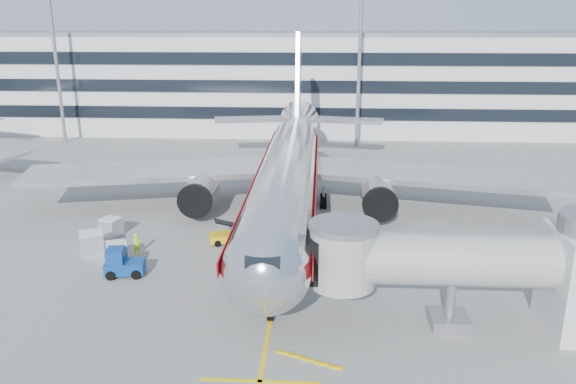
# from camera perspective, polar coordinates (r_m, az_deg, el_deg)

# --- Properties ---
(ground) EXTENTS (180.00, 180.00, 0.00)m
(ground) POSITION_cam_1_polar(r_m,az_deg,el_deg) (41.56, -0.81, -7.41)
(ground) COLOR gray
(ground) RESTS_ON ground
(lead_in_line) EXTENTS (0.25, 70.00, 0.01)m
(lead_in_line) POSITION_cam_1_polar(r_m,az_deg,el_deg) (50.83, 0.00, -2.78)
(lead_in_line) COLOR yellow
(lead_in_line) RESTS_ON ground
(stop_bar) EXTENTS (6.00, 0.25, 0.01)m
(stop_bar) POSITION_cam_1_polar(r_m,az_deg,el_deg) (29.42, -2.88, -18.65)
(stop_bar) COLOR yellow
(stop_bar) RESTS_ON ground
(main_jet) EXTENTS (50.95, 48.70, 16.06)m
(main_jet) POSITION_cam_1_polar(r_m,az_deg,el_deg) (51.23, 0.12, 2.33)
(main_jet) COLOR silver
(main_jet) RESTS_ON ground
(jet_bridge) EXTENTS (17.80, 4.50, 7.00)m
(jet_bridge) POSITION_cam_1_polar(r_m,az_deg,el_deg) (33.91, 19.27, -7.07)
(jet_bridge) COLOR silver
(jet_bridge) RESTS_ON ground
(terminal) EXTENTS (150.00, 24.25, 15.60)m
(terminal) POSITION_cam_1_polar(r_m,az_deg,el_deg) (96.23, 1.70, 11.31)
(terminal) COLOR silver
(terminal) RESTS_ON ground
(light_mast_west) EXTENTS (2.40, 1.20, 25.45)m
(light_mast_west) POSITION_cam_1_polar(r_m,az_deg,el_deg) (88.32, -22.72, 14.18)
(light_mast_west) COLOR gray
(light_mast_west) RESTS_ON ground
(light_mast_centre) EXTENTS (2.40, 1.20, 25.45)m
(light_mast_centre) POSITION_cam_1_polar(r_m,az_deg,el_deg) (79.99, 7.34, 15.15)
(light_mast_centre) COLOR gray
(light_mast_centre) RESTS_ON ground
(belt_loader) EXTENTS (4.31, 2.55, 2.01)m
(belt_loader) POSITION_cam_1_polar(r_m,az_deg,el_deg) (45.67, -5.45, -4.42)
(belt_loader) COLOR #DDB209
(belt_loader) RESTS_ON ground
(baggage_tug) EXTENTS (2.87, 2.06, 2.00)m
(baggage_tug) POSITION_cam_1_polar(r_m,az_deg,el_deg) (41.28, -16.50, -7.00)
(baggage_tug) COLOR navy
(baggage_tug) RESTS_ON ground
(cargo_container_left) EXTENTS (2.25, 2.25, 1.81)m
(cargo_container_left) POSITION_cam_1_polar(r_m,az_deg,el_deg) (45.46, -19.30, -4.98)
(cargo_container_left) COLOR silver
(cargo_container_left) RESTS_ON ground
(cargo_container_right) EXTENTS (1.84, 1.84, 1.56)m
(cargo_container_right) POSITION_cam_1_polar(r_m,az_deg,el_deg) (48.83, -17.56, -3.46)
(cargo_container_right) COLOR silver
(cargo_container_right) RESTS_ON ground
(cargo_container_front) EXTENTS (1.91, 1.91, 1.55)m
(cargo_container_front) POSITION_cam_1_polar(r_m,az_deg,el_deg) (43.55, -17.00, -5.91)
(cargo_container_front) COLOR silver
(cargo_container_front) RESTS_ON ground
(ramp_worker) EXTENTS (0.69, 0.73, 1.67)m
(ramp_worker) POSITION_cam_1_polar(r_m,az_deg,el_deg) (44.56, -15.10, -5.14)
(ramp_worker) COLOR #D1FF1A
(ramp_worker) RESTS_ON ground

